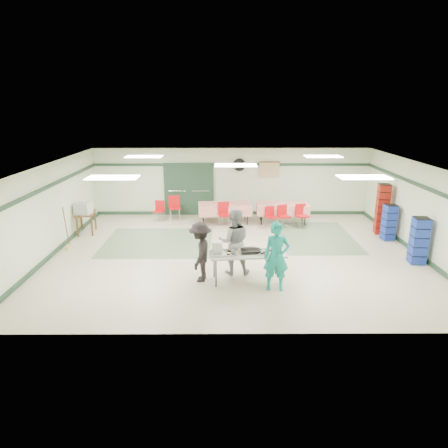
{
  "coord_description": "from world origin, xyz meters",
  "views": [
    {
      "loc": [
        -0.4,
        -11.43,
        4.35
      ],
      "look_at": [
        -0.34,
        -0.3,
        1.01
      ],
      "focal_mm": 32.0,
      "sensor_mm": 36.0,
      "label": 1
    }
  ],
  "objects_px": {
    "volunteer_dark": "(200,252)",
    "chair_c": "(301,213)",
    "dining_table_b": "(225,208)",
    "office_printer": "(83,208)",
    "chair_b": "(270,215)",
    "printer_table": "(86,215)",
    "crate_stack_blue_a": "(389,222)",
    "volunteer_grey": "(234,242)",
    "chair_a": "(283,214)",
    "crate_stack_blue_b": "(419,241)",
    "broom": "(66,227)",
    "chair_d": "(224,212)",
    "chair_loose_a": "(175,205)",
    "dining_table_a": "(283,208)",
    "crate_stack_red": "(382,209)",
    "chair_loose_b": "(159,209)",
    "serving_table": "(247,254)",
    "volunteer_teal": "(276,257)"
  },
  "relations": [
    {
      "from": "serving_table",
      "to": "office_printer",
      "type": "height_order",
      "value": "office_printer"
    },
    {
      "from": "volunteer_dark",
      "to": "chair_a",
      "type": "distance_m",
      "value": 5.42
    },
    {
      "from": "chair_b",
      "to": "chair_d",
      "type": "distance_m",
      "value": 1.69
    },
    {
      "from": "chair_a",
      "to": "crate_stack_red",
      "type": "xyz_separation_m",
      "value": [
        3.3,
        -0.76,
        0.37
      ]
    },
    {
      "from": "chair_d",
      "to": "chair_loose_a",
      "type": "xyz_separation_m",
      "value": [
        -1.94,
        1.05,
        0.0
      ]
    },
    {
      "from": "volunteer_grey",
      "to": "chair_loose_a",
      "type": "relative_size",
      "value": 1.87
    },
    {
      "from": "volunteer_teal",
      "to": "chair_d",
      "type": "height_order",
      "value": "volunteer_teal"
    },
    {
      "from": "crate_stack_red",
      "to": "chair_loose_a",
      "type": "bearing_deg",
      "value": 166.12
    },
    {
      "from": "crate_stack_blue_b",
      "to": "dining_table_b",
      "type": "bearing_deg",
      "value": 143.12
    },
    {
      "from": "dining_table_b",
      "to": "volunteer_grey",
      "type": "bearing_deg",
      "value": -91.95
    },
    {
      "from": "crate_stack_blue_a",
      "to": "office_printer",
      "type": "relative_size",
      "value": 2.4
    },
    {
      "from": "dining_table_b",
      "to": "crate_stack_blue_a",
      "type": "bearing_deg",
      "value": -24.77
    },
    {
      "from": "dining_table_a",
      "to": "printer_table",
      "type": "distance_m",
      "value": 7.17
    },
    {
      "from": "volunteer_grey",
      "to": "crate_stack_blue_b",
      "type": "height_order",
      "value": "volunteer_grey"
    },
    {
      "from": "dining_table_a",
      "to": "chair_loose_a",
      "type": "xyz_separation_m",
      "value": [
        -4.16,
        0.49,
        0.01
      ]
    },
    {
      "from": "volunteer_grey",
      "to": "chair_a",
      "type": "distance_m",
      "value": 4.58
    },
    {
      "from": "chair_b",
      "to": "chair_c",
      "type": "distance_m",
      "value": 1.14
    },
    {
      "from": "dining_table_b",
      "to": "printer_table",
      "type": "distance_m",
      "value": 5.02
    },
    {
      "from": "chair_d",
      "to": "chair_loose_a",
      "type": "bearing_deg",
      "value": 134.22
    },
    {
      "from": "crate_stack_red",
      "to": "office_printer",
      "type": "relative_size",
      "value": 3.5
    },
    {
      "from": "office_printer",
      "to": "crate_stack_blue_a",
      "type": "bearing_deg",
      "value": 3.37
    },
    {
      "from": "chair_loose_a",
      "to": "printer_table",
      "type": "bearing_deg",
      "value": -160.03
    },
    {
      "from": "chair_a",
      "to": "crate_stack_blue_b",
      "type": "distance_m",
      "value": 4.82
    },
    {
      "from": "volunteer_grey",
      "to": "dining_table_a",
      "type": "relative_size",
      "value": 0.89
    },
    {
      "from": "dining_table_b",
      "to": "chair_b",
      "type": "height_order",
      "value": "chair_b"
    },
    {
      "from": "volunteer_dark",
      "to": "chair_b",
      "type": "height_order",
      "value": "volunteer_dark"
    },
    {
      "from": "printer_table",
      "to": "broom",
      "type": "relative_size",
      "value": 0.74
    },
    {
      "from": "volunteer_dark",
      "to": "broom",
      "type": "height_order",
      "value": "volunteer_dark"
    },
    {
      "from": "chair_d",
      "to": "printer_table",
      "type": "distance_m",
      "value": 4.89
    },
    {
      "from": "chair_d",
      "to": "chair_loose_b",
      "type": "xyz_separation_m",
      "value": [
        -2.51,
        0.84,
        -0.08
      ]
    },
    {
      "from": "crate_stack_blue_a",
      "to": "printer_table",
      "type": "distance_m",
      "value": 10.33
    },
    {
      "from": "chair_a",
      "to": "chair_loose_b",
      "type": "xyz_separation_m",
      "value": [
        -4.66,
        0.85,
        -0.02
      ]
    },
    {
      "from": "volunteer_grey",
      "to": "chair_loose_b",
      "type": "height_order",
      "value": "volunteer_grey"
    },
    {
      "from": "chair_loose_a",
      "to": "crate_stack_red",
      "type": "relative_size",
      "value": 0.53
    },
    {
      "from": "chair_a",
      "to": "printer_table",
      "type": "bearing_deg",
      "value": 164.56
    },
    {
      "from": "volunteer_teal",
      "to": "dining_table_b",
      "type": "bearing_deg",
      "value": 105.7
    },
    {
      "from": "volunteer_dark",
      "to": "chair_c",
      "type": "height_order",
      "value": "volunteer_dark"
    },
    {
      "from": "chair_a",
      "to": "chair_b",
      "type": "height_order",
      "value": "chair_a"
    },
    {
      "from": "volunteer_teal",
      "to": "crate_stack_red",
      "type": "bearing_deg",
      "value": 49.97
    },
    {
      "from": "chair_b",
      "to": "office_printer",
      "type": "relative_size",
      "value": 1.57
    },
    {
      "from": "volunteer_dark",
      "to": "office_printer",
      "type": "xyz_separation_m",
      "value": [
        -4.2,
        3.8,
        0.17
      ]
    },
    {
      "from": "serving_table",
      "to": "dining_table_a",
      "type": "relative_size",
      "value": 1.0
    },
    {
      "from": "chair_loose_a",
      "to": "broom",
      "type": "height_order",
      "value": "broom"
    },
    {
      "from": "crate_stack_blue_a",
      "to": "crate_stack_red",
      "type": "relative_size",
      "value": 0.68
    },
    {
      "from": "chair_b",
      "to": "printer_table",
      "type": "bearing_deg",
      "value": 162.92
    },
    {
      "from": "serving_table",
      "to": "chair_a",
      "type": "distance_m",
      "value": 4.92
    },
    {
      "from": "dining_table_b",
      "to": "office_printer",
      "type": "relative_size",
      "value": 4.05
    },
    {
      "from": "serving_table",
      "to": "crate_stack_red",
      "type": "relative_size",
      "value": 1.12
    },
    {
      "from": "chair_c",
      "to": "dining_table_a",
      "type": "bearing_deg",
      "value": 121.61
    },
    {
      "from": "chair_loose_b",
      "to": "crate_stack_blue_a",
      "type": "height_order",
      "value": "crate_stack_blue_a"
    }
  ]
}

